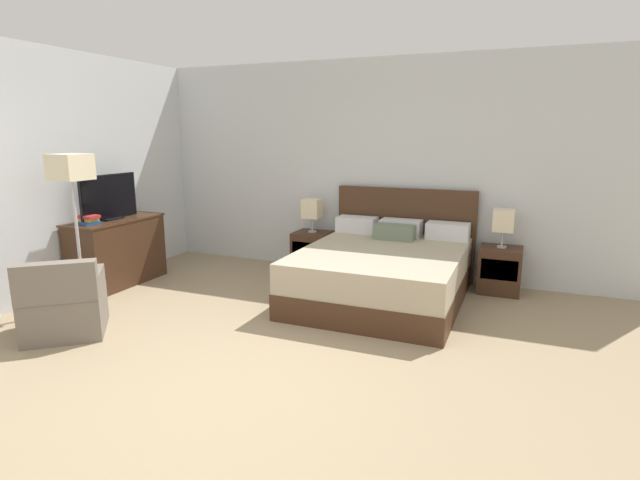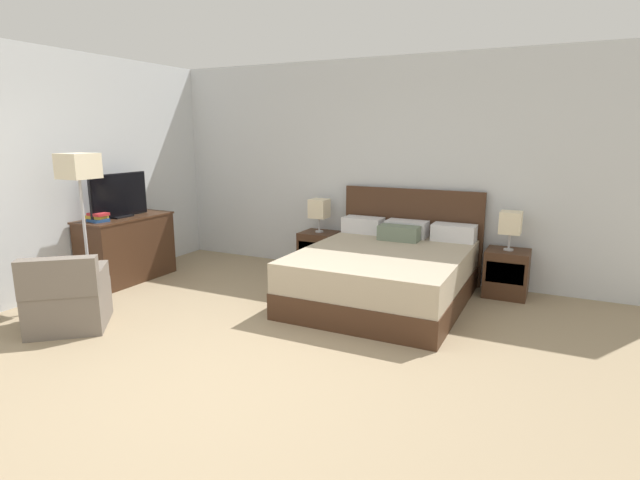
% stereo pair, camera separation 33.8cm
% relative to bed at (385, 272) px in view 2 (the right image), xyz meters
% --- Properties ---
extents(ground_plane, '(10.50, 10.50, 0.00)m').
position_rel_bed_xyz_m(ground_plane, '(-0.53, -2.45, -0.33)').
color(ground_plane, '#998466').
extents(wall_back, '(7.23, 0.06, 2.82)m').
position_rel_bed_xyz_m(wall_back, '(-0.53, 1.08, 1.08)').
color(wall_back, silver).
rests_on(wall_back, ground).
extents(wall_left, '(0.06, 5.30, 2.82)m').
position_rel_bed_xyz_m(wall_left, '(-3.57, -1.00, 1.08)').
color(wall_left, silver).
rests_on(wall_left, ground).
extents(bed, '(1.81, 2.14, 1.18)m').
position_rel_bed_xyz_m(bed, '(0.00, 0.00, 0.00)').
color(bed, '#422819').
rests_on(bed, ground).
extents(nightstand_left, '(0.48, 0.44, 0.55)m').
position_rel_bed_xyz_m(nightstand_left, '(-1.22, 0.77, -0.05)').
color(nightstand_left, '#422819').
rests_on(nightstand_left, ground).
extents(nightstand_right, '(0.48, 0.44, 0.55)m').
position_rel_bed_xyz_m(nightstand_right, '(1.22, 0.77, -0.05)').
color(nightstand_right, '#422819').
rests_on(nightstand_right, ground).
extents(table_lamp_left, '(0.23, 0.23, 0.45)m').
position_rel_bed_xyz_m(table_lamp_left, '(-1.22, 0.77, 0.54)').
color(table_lamp_left, '#B7B7BC').
rests_on(table_lamp_left, nightstand_left).
extents(table_lamp_right, '(0.23, 0.23, 0.45)m').
position_rel_bed_xyz_m(table_lamp_right, '(1.22, 0.77, 0.54)').
color(table_lamp_right, '#B7B7BC').
rests_on(table_lamp_right, nightstand_right).
extents(dresser, '(0.54, 1.22, 0.83)m').
position_rel_bed_xyz_m(dresser, '(-3.25, -0.71, 0.10)').
color(dresser, '#422819').
rests_on(dresser, ground).
extents(tv, '(0.18, 0.86, 0.55)m').
position_rel_bed_xyz_m(tv, '(-3.25, -0.76, 0.77)').
color(tv, black).
rests_on(tv, dresser).
extents(book_red_cover, '(0.27, 0.23, 0.04)m').
position_rel_bed_xyz_m(book_red_cover, '(-3.25, -1.11, 0.52)').
color(book_red_cover, '#234C8E').
rests_on(book_red_cover, dresser).
extents(book_blue_cover, '(0.24, 0.17, 0.04)m').
position_rel_bed_xyz_m(book_blue_cover, '(-3.27, -1.11, 0.56)').
color(book_blue_cover, gold).
rests_on(book_blue_cover, book_red_cover).
extents(book_small_top, '(0.22, 0.17, 0.03)m').
position_rel_bed_xyz_m(book_small_top, '(-3.23, -1.11, 0.60)').
color(book_small_top, '#B7282D').
rests_on(book_small_top, book_blue_cover).
extents(armchair_by_window, '(0.96, 0.97, 0.76)m').
position_rel_bed_xyz_m(armchair_by_window, '(-2.49, -2.16, -0.04)').
color(armchair_by_window, '#70665B').
rests_on(armchair_by_window, ground).
extents(floor_lamp, '(0.34, 0.34, 1.66)m').
position_rel_bed_xyz_m(floor_lamp, '(-2.92, -1.56, 1.08)').
color(floor_lamp, '#B7B7BC').
rests_on(floor_lamp, ground).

